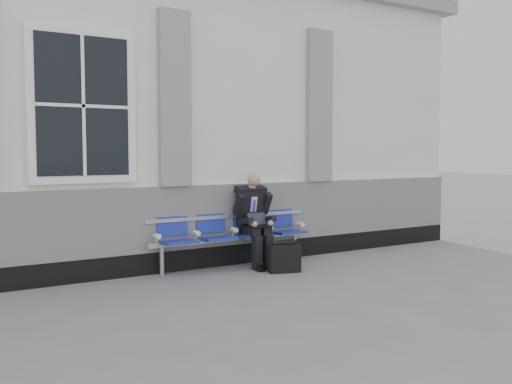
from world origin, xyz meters
TOP-DOWN VIEW (x-y plane):
  - ground at (0.00, 0.00)m, footprint 70.00×70.00m
  - station_building at (-0.02, 3.47)m, footprint 14.40×4.40m
  - bench at (2.43, 1.32)m, footprint 2.60×0.47m
  - businessman at (2.73, 1.19)m, footprint 0.55×0.74m
  - briefcase at (2.86, 0.60)m, footprint 0.47×0.30m

SIDE VIEW (x-z plane):
  - ground at x=0.00m, z-range 0.00..0.00m
  - briefcase at x=2.86m, z-range -0.02..0.43m
  - bench at x=2.43m, z-range 0.10..1.01m
  - businessman at x=2.73m, z-range 0.06..1.43m
  - station_building at x=-0.02m, z-range -0.02..4.47m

